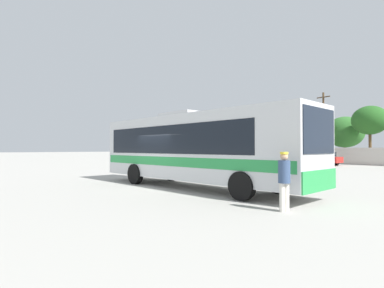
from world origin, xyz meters
TOP-DOWN VIEW (x-y plane):
  - ground_plane at (0.00, 10.00)m, footprint 300.00×300.00m
  - perimeter_wall at (0.00, 27.67)m, footprint 80.00×0.30m
  - coach_bus_silver_green at (1.30, 0.87)m, footprint 11.89×3.36m
  - attendant_by_bus_door at (7.15, -0.55)m, footprint 0.44×0.44m
  - parked_car_leftmost_black at (-9.70, 23.73)m, footprint 4.67×2.21m
  - parked_car_second_red at (-4.08, 23.71)m, footprint 4.08×2.10m
  - utility_pole_near at (-7.73, 30.21)m, footprint 1.77×0.59m
  - utility_pole_far at (-6.63, 29.27)m, footprint 1.80×0.26m
  - roadside_tree_left at (-16.76, 34.65)m, footprint 3.65×3.65m
  - roadside_tree_midleft at (-5.60, 33.02)m, footprint 4.87×4.87m
  - roadside_tree_midright at (-1.58, 30.35)m, footprint 4.00×4.00m

SIDE VIEW (x-z plane):
  - ground_plane at x=0.00m, z-range 0.00..0.00m
  - parked_car_second_red at x=-4.08m, z-range 0.05..1.49m
  - parked_car_leftmost_black at x=-9.70m, z-range 0.04..1.55m
  - perimeter_wall at x=0.00m, z-range 0.00..1.93m
  - attendant_by_bus_door at x=7.15m, z-range 0.12..1.87m
  - coach_bus_silver_green at x=1.30m, z-range 0.12..3.73m
  - roadside_tree_midleft at x=-5.60m, z-range 0.98..7.09m
  - utility_pole_near at x=-7.73m, z-range 0.18..8.10m
  - roadside_tree_left at x=-16.76m, z-range 1.41..7.37m
  - utility_pole_far at x=-6.63m, z-range 0.19..9.23m
  - roadside_tree_midright at x=-1.58m, z-range 1.71..8.58m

